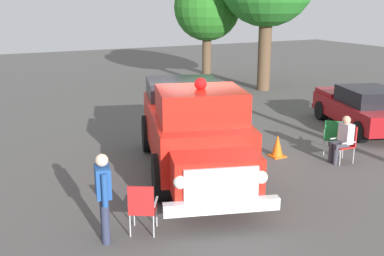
% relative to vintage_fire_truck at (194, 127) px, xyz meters
% --- Properties ---
extents(ground_plane, '(60.00, 60.00, 0.00)m').
position_rel_vintage_fire_truck_xyz_m(ground_plane, '(-0.45, -0.42, -1.20)').
color(ground_plane, '#514F4C').
extents(vintage_fire_truck, '(3.86, 6.32, 2.59)m').
position_rel_vintage_fire_truck_xyz_m(vintage_fire_truck, '(0.00, 0.00, 0.00)').
color(vintage_fire_truck, black).
rests_on(vintage_fire_truck, ground).
extents(classic_hot_rod, '(3.10, 4.72, 1.46)m').
position_rel_vintage_fire_truck_xyz_m(classic_hot_rod, '(-6.99, -1.17, -0.45)').
color(classic_hot_rod, black).
rests_on(classic_hot_rod, ground).
extents(lawn_chair_near_truck, '(0.54, 0.55, 1.02)m').
position_rel_vintage_fire_truck_xyz_m(lawn_chair_near_truck, '(-4.04, 1.12, -0.61)').
color(lawn_chair_near_truck, '#B7BABF').
rests_on(lawn_chair_near_truck, ground).
extents(lawn_chair_by_car, '(0.67, 0.67, 1.02)m').
position_rel_vintage_fire_truck_xyz_m(lawn_chair_by_car, '(2.33, 2.51, -0.61)').
color(lawn_chair_by_car, '#B7BABF').
rests_on(lawn_chair_by_car, ground).
extents(lawn_chair_spare, '(0.69, 0.69, 1.02)m').
position_rel_vintage_fire_truck_xyz_m(lawn_chair_spare, '(-4.14, 0.52, -0.61)').
color(lawn_chair_spare, '#B7BABF').
rests_on(lawn_chair_spare, ground).
extents(spectator_seated, '(0.56, 0.42, 1.29)m').
position_rel_vintage_fire_truck_xyz_m(spectator_seated, '(-3.91, 1.11, -0.50)').
color(spectator_seated, '#383842').
rests_on(spectator_seated, ground).
extents(spectator_standing, '(0.33, 0.65, 1.68)m').
position_rel_vintage_fire_truck_xyz_m(spectator_standing, '(3.02, 2.42, -0.23)').
color(spectator_standing, '#2D334C').
rests_on(spectator_standing, ground).
extents(oak_tree_left, '(3.34, 3.34, 5.56)m').
position_rel_vintage_fire_truck_xyz_m(oak_tree_left, '(-6.43, -11.27, 2.65)').
color(oak_tree_left, brown).
rests_on(oak_tree_left, ground).
extents(traffic_cone, '(0.40, 0.40, 0.64)m').
position_rel_vintage_fire_truck_xyz_m(traffic_cone, '(-2.65, -0.04, -0.89)').
color(traffic_cone, orange).
rests_on(traffic_cone, ground).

